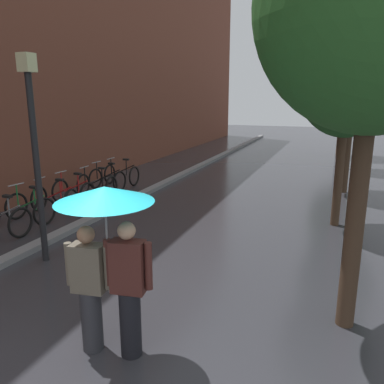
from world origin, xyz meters
TOP-DOWN VIEW (x-y plane):
  - ground_plane at (0.00, 0.00)m, footprint 80.00×80.00m
  - building_facade at (-10.00, 10.00)m, footprint 8.00×36.00m
  - kerb_strip at (-3.20, 10.00)m, footprint 0.30×36.00m
  - street_tree_0 at (2.83, 2.28)m, footprint 2.88×2.88m
  - street_tree_1 at (2.63, 6.80)m, footprint 2.37×2.37m
  - street_tree_2 at (2.85, 10.50)m, footprint 2.59×2.59m
  - street_tree_3 at (2.81, 15.18)m, footprint 2.28×2.28m
  - street_tree_4 at (2.63, 19.17)m, footprint 2.78×2.78m
  - parked_bicycle_1 at (-4.48, 3.38)m, footprint 1.11×0.74m
  - parked_bicycle_2 at (-4.58, 4.30)m, footprint 1.16×0.82m
  - parked_bicycle_3 at (-4.57, 5.21)m, footprint 1.13×0.78m
  - parked_bicycle_4 at (-4.63, 6.10)m, footprint 1.12×0.77m
  - parked_bicycle_5 at (-4.48, 7.09)m, footprint 1.11×0.74m
  - parked_bicycle_6 at (-4.67, 7.96)m, footprint 1.14×0.80m
  - parked_bicycle_7 at (-4.65, 8.88)m, footprint 1.09×0.71m
  - couple_under_umbrella at (0.12, 0.62)m, footprint 1.14×1.14m
  - street_lamp_post at (-2.60, 2.55)m, footprint 0.24×0.24m

SIDE VIEW (x-z plane):
  - ground_plane at x=0.00m, z-range 0.00..0.00m
  - kerb_strip at x=-3.20m, z-range 0.00..0.12m
  - parked_bicycle_1 at x=-4.48m, z-range -0.10..0.86m
  - parked_bicycle_2 at x=-4.58m, z-range -0.10..0.86m
  - parked_bicycle_3 at x=-4.57m, z-range -0.10..0.86m
  - parked_bicycle_4 at x=-4.63m, z-range -0.10..0.86m
  - parked_bicycle_5 at x=-4.48m, z-range -0.10..0.86m
  - parked_bicycle_6 at x=-4.67m, z-range -0.10..0.86m
  - parked_bicycle_7 at x=-4.65m, z-range -0.10..0.86m
  - couple_under_umbrella at x=0.12m, z-range 0.35..2.46m
  - street_lamp_post at x=-2.60m, z-range 0.35..4.18m
  - street_tree_2 at x=2.85m, z-range 1.02..5.74m
  - street_tree_4 at x=2.63m, z-range 0.99..6.16m
  - street_tree_1 at x=2.63m, z-range 1.06..6.14m
  - street_tree_3 at x=2.81m, z-range 1.36..6.46m
  - street_tree_0 at x=2.83m, z-range 1.29..6.95m
  - building_facade at x=-10.00m, z-range 0.00..12.72m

